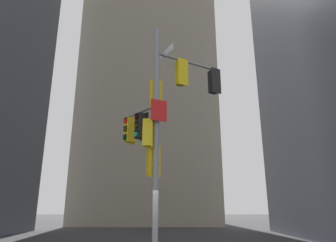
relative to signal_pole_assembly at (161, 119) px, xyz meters
The scene contains 2 objects.
building_mid_block 31.46m from the signal_pole_assembly, 94.25° to the left, with size 15.38×15.38×44.54m, color tan.
signal_pole_assembly is the anchor object (origin of this frame).
Camera 1 is at (0.43, -10.43, 2.01)m, focal length 31.66 mm.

